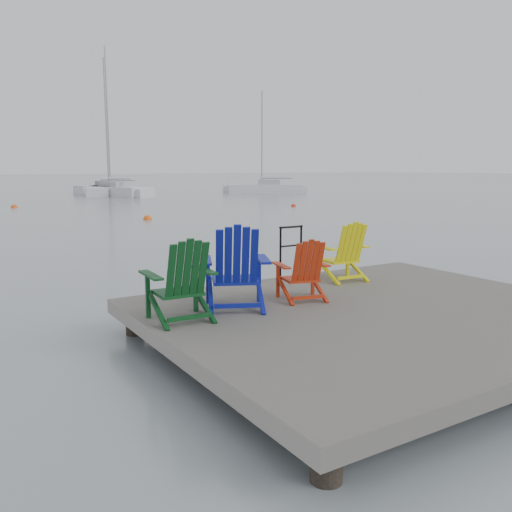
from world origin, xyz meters
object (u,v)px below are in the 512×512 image
chair_blue (236,267)px  chair_red (303,270)px  chair_yellow (344,251)px  buoy_a (148,219)px  buoy_c (294,206)px  chair_green (181,280)px  sailboat_near (112,192)px  sailboat_mid (110,190)px  buoy_d (132,198)px  buoy_b (14,208)px  sailboat_far (266,189)px  handrail (291,246)px

chair_blue → chair_red: size_ratio=1.29×
chair_yellow → buoy_a: chair_yellow is taller
buoy_a → buoy_c: (10.77, 3.34, 0.00)m
chair_green → sailboat_near: sailboat_near is taller
chair_green → chair_blue: chair_blue is taller
chair_yellow → sailboat_near: bearing=84.4°
chair_blue → chair_yellow: (2.50, 0.69, -0.08)m
chair_green → sailboat_mid: bearing=77.2°
chair_red → buoy_c: bearing=68.5°
chair_blue → sailboat_near: sailboat_near is taller
chair_red → buoy_d: bearing=88.7°
buoy_b → chair_yellow: bearing=-87.5°
sailboat_mid → sailboat_near: bearing=-76.4°
buoy_c → sailboat_near: bearing=107.3°
chair_blue → buoy_a: size_ratio=2.87×
chair_green → chair_red: chair_green is taller
sailboat_mid → buoy_c: bearing=-50.7°
sailboat_far → chair_red: bearing=-178.6°
sailboat_near → buoy_a: size_ratio=29.10×
buoy_a → buoy_d: buoy_a is taller
chair_yellow → buoy_b: 28.72m
sailboat_mid → sailboat_far: sailboat_mid is taller
chair_green → sailboat_mid: (12.16, 43.53, -0.67)m
chair_green → buoy_b: (2.09, 29.51, -1.03)m
chair_green → sailboat_mid: size_ratio=0.08×
chair_blue → buoy_d: bearing=98.2°
chair_green → sailboat_near: (11.29, 39.87, -0.67)m
sailboat_far → buoy_d: (-13.89, -1.83, -0.36)m
sailboat_mid → buoy_b: bearing=-98.8°
sailboat_far → buoy_c: 18.44m
sailboat_near → sailboat_far: 14.37m
chair_red → buoy_a: bearing=90.2°
chair_blue → buoy_c: size_ratio=3.65×
sailboat_mid → sailboat_far: size_ratio=1.38×
chair_yellow → sailboat_far: size_ratio=0.10×
handrail → chair_red: size_ratio=1.01×
buoy_a → buoy_b: (-4.18, 11.47, 0.00)m
chair_green → sailboat_far: bearing=58.8°
chair_green → buoy_b: size_ratio=2.72×
buoy_b → chair_blue: bearing=-92.4°
sailboat_far → buoy_d: bearing=131.0°
buoy_b → chair_green: bearing=-94.1°
chair_red → buoy_c: size_ratio=2.84×
sailboat_near → handrail: bearing=-120.6°
buoy_a → buoy_b: size_ratio=1.04×
chair_red → sailboat_far: size_ratio=0.09×
chair_green → buoy_a: 19.12m
buoy_c → buoy_d: 15.52m
sailboat_mid → buoy_a: (-5.89, -25.49, -0.35)m
buoy_a → chair_red: bearing=-103.6°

